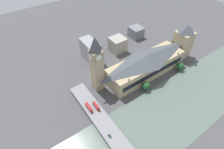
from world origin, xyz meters
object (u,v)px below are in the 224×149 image
parliament_hall (146,65)px  road_bridge (120,146)px  double_decker_bus_lead (96,106)px  victoria_tower (183,41)px  clock_tower (96,64)px  car_northbound_mid (110,136)px  double_decker_bus_mid (89,107)px

parliament_hall → road_bridge: size_ratio=0.61×
double_decker_bus_lead → victoria_tower: bearing=-85.1°
victoria_tower → road_bridge: 158.74m
clock_tower → victoria_tower: (-13.77, -124.96, -13.42)m
double_decker_bus_lead → car_northbound_mid: double_decker_bus_lead is taller
parliament_hall → victoria_tower: 65.26m
victoria_tower → clock_tower: bearing=83.7°
road_bridge → double_decker_bus_lead: size_ratio=16.40×
parliament_hall → double_decker_bus_lead: 79.87m
parliament_hall → car_northbound_mid: 96.85m
parliament_hall → clock_tower: clock_tower is taller
parliament_hall → double_decker_bus_lead: (-12.27, 78.59, -7.24)m
road_bridge → victoria_tower: bearing=-68.5°
double_decker_bus_lead → car_northbound_mid: bearing=169.1°
victoria_tower → double_decker_bus_lead: bearing=94.9°
clock_tower → car_northbound_mid: size_ratio=17.36×
double_decker_bus_lead → parliament_hall: bearing=-81.1°
victoria_tower → car_northbound_mid: size_ratio=12.78×
parliament_hall → clock_tower: 65.53m
road_bridge → car_northbound_mid: car_northbound_mid is taller
victoria_tower → double_decker_bus_mid: bearing=93.7°
parliament_hall → car_northbound_mid: (-45.53, 84.99, -9.11)m
road_bridge → double_decker_bus_lead: (45.46, -3.31, 3.48)m
double_decker_bus_mid → double_decker_bus_lead: bearing=-111.0°
clock_tower → parliament_hall: bearing=-102.9°
double_decker_bus_mid → car_northbound_mid: double_decker_bus_mid is taller
clock_tower → car_northbound_mid: clock_tower is taller
double_decker_bus_lead → clock_tower: bearing=-35.1°
double_decker_bus_mid → car_northbound_mid: size_ratio=2.88×
parliament_hall → car_northbound_mid: parliament_hall is taller
victoria_tower → parliament_hall: bearing=90.0°
road_bridge → double_decker_bus_mid: 48.42m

